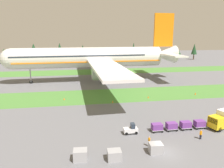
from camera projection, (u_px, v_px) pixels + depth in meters
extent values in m
plane|color=slate|center=(166.00, 152.00, 33.23)|extent=(400.00, 400.00, 0.00)
cube|color=#4C8438|center=(122.00, 95.00, 64.78)|extent=(320.00, 15.19, 0.01)
cube|color=#4C8438|center=(104.00, 71.00, 105.49)|extent=(320.00, 15.19, 0.01)
cylinder|color=silver|center=(89.00, 57.00, 81.71)|extent=(55.73, 9.03, 7.55)
sphere|color=silver|center=(11.00, 59.00, 76.52)|extent=(7.40, 7.40, 7.40)
cone|color=silver|center=(164.00, 54.00, 87.28)|extent=(9.67, 7.42, 7.17)
cube|color=orange|center=(89.00, 61.00, 82.01)|extent=(54.38, 9.15, 0.36)
cube|color=#283342|center=(80.00, 55.00, 80.87)|extent=(48.96, 8.93, 0.44)
cube|color=silver|center=(108.00, 68.00, 61.10)|extent=(9.80, 37.48, 0.68)
cylinder|color=#A3A3A8|center=(101.00, 73.00, 66.76)|extent=(5.53, 4.29, 4.15)
cube|color=silver|center=(92.00, 54.00, 103.93)|extent=(9.80, 37.48, 0.68)
cylinder|color=#A3A3A8|center=(90.00, 61.00, 98.90)|extent=(5.53, 4.29, 4.15)
cube|color=silver|center=(173.00, 55.00, 78.39)|extent=(5.29, 13.67, 0.48)
cube|color=silver|center=(154.00, 51.00, 95.67)|extent=(5.29, 13.67, 0.48)
cube|color=orange|center=(164.00, 30.00, 84.98)|extent=(7.94, 1.03, 12.83)
cylinder|color=#A3A3A8|center=(30.00, 72.00, 78.77)|extent=(0.44, 0.44, 7.51)
cylinder|color=black|center=(31.00, 82.00, 79.62)|extent=(1.21, 0.45, 1.20)
cylinder|color=#A3A3A8|center=(102.00, 71.00, 79.28)|extent=(0.44, 0.44, 7.26)
cylinder|color=black|center=(102.00, 81.00, 80.10)|extent=(1.72, 0.64, 1.70)
cylinder|color=#A3A3A8|center=(99.00, 68.00, 87.94)|extent=(0.44, 0.44, 7.26)
cylinder|color=black|center=(99.00, 76.00, 88.76)|extent=(1.72, 0.64, 1.70)
cube|color=silver|center=(131.00, 130.00, 39.43)|extent=(2.61, 1.32, 0.77)
cube|color=#283342|center=(133.00, 126.00, 39.31)|extent=(0.71, 1.10, 0.90)
cylinder|color=black|center=(126.00, 134.00, 38.84)|extent=(0.60, 0.20, 0.60)
cylinder|color=black|center=(125.00, 131.00, 39.90)|extent=(0.60, 0.20, 0.60)
cylinder|color=black|center=(136.00, 133.00, 39.15)|extent=(0.60, 0.20, 0.60)
cylinder|color=black|center=(134.00, 130.00, 40.20)|extent=(0.60, 0.20, 0.60)
cube|color=#A3A3A8|center=(157.00, 129.00, 40.36)|extent=(2.21, 1.52, 0.10)
cube|color=#70388E|center=(157.00, 126.00, 40.22)|extent=(1.95, 1.33, 1.10)
cylinder|color=black|center=(154.00, 132.00, 39.60)|extent=(0.40, 0.12, 0.40)
cylinder|color=black|center=(151.00, 129.00, 40.92)|extent=(0.40, 0.12, 0.40)
cylinder|color=black|center=(162.00, 132.00, 39.88)|extent=(0.40, 0.12, 0.40)
cylinder|color=black|center=(160.00, 129.00, 41.21)|extent=(0.40, 0.12, 0.40)
cube|color=#A3A3A8|center=(171.00, 128.00, 40.85)|extent=(2.21, 1.52, 0.10)
cube|color=#70388E|center=(171.00, 125.00, 40.71)|extent=(1.95, 1.33, 1.10)
cylinder|color=black|center=(169.00, 131.00, 40.09)|extent=(0.40, 0.12, 0.40)
cylinder|color=black|center=(166.00, 128.00, 41.41)|extent=(0.40, 0.12, 0.40)
cylinder|color=black|center=(177.00, 130.00, 40.37)|extent=(0.40, 0.12, 0.40)
cylinder|color=black|center=(174.00, 127.00, 41.69)|extent=(0.40, 0.12, 0.40)
cube|color=#A3A3A8|center=(185.00, 127.00, 41.33)|extent=(2.21, 1.52, 0.10)
cube|color=#70388E|center=(186.00, 124.00, 41.20)|extent=(1.95, 1.33, 1.10)
cylinder|color=black|center=(183.00, 130.00, 40.58)|extent=(0.40, 0.12, 0.40)
cylinder|color=black|center=(180.00, 127.00, 41.90)|extent=(0.40, 0.12, 0.40)
cylinder|color=black|center=(191.00, 129.00, 40.86)|extent=(0.40, 0.12, 0.40)
cylinder|color=black|center=(187.00, 126.00, 42.18)|extent=(0.40, 0.12, 0.40)
cube|color=#A3A3A8|center=(199.00, 126.00, 41.82)|extent=(2.21, 1.52, 0.10)
cube|color=#70388E|center=(199.00, 123.00, 41.69)|extent=(1.95, 1.33, 1.10)
cylinder|color=black|center=(197.00, 129.00, 41.06)|extent=(0.40, 0.12, 0.40)
cylinder|color=black|center=(193.00, 126.00, 42.39)|extent=(0.40, 0.12, 0.40)
cylinder|color=black|center=(205.00, 128.00, 41.35)|extent=(0.40, 0.12, 0.40)
cylinder|color=black|center=(201.00, 125.00, 42.67)|extent=(0.40, 0.12, 0.40)
cube|color=yellow|center=(216.00, 122.00, 40.81)|extent=(2.74, 2.81, 2.20)
cube|color=#283342|center=(213.00, 121.00, 40.27)|extent=(0.64, 2.01, 0.97)
cylinder|color=black|center=(219.00, 130.00, 40.09)|extent=(1.01, 0.55, 0.96)
cylinder|color=black|center=(211.00, 126.00, 41.85)|extent=(1.01, 0.55, 0.96)
cylinder|color=black|center=(201.00, 137.00, 37.43)|extent=(0.18, 0.18, 0.85)
cylinder|color=black|center=(200.00, 137.00, 37.35)|extent=(0.18, 0.18, 0.85)
cylinder|color=orange|center=(201.00, 133.00, 37.22)|extent=(0.36, 0.36, 0.62)
sphere|color=tan|center=(201.00, 130.00, 37.12)|extent=(0.24, 0.24, 0.24)
cylinder|color=orange|center=(202.00, 133.00, 37.32)|extent=(0.10, 0.10, 0.58)
cylinder|color=orange|center=(200.00, 133.00, 37.15)|extent=(0.10, 0.10, 0.58)
cylinder|color=black|center=(149.00, 144.00, 35.04)|extent=(0.18, 0.18, 0.85)
cylinder|color=black|center=(149.00, 144.00, 34.83)|extent=(0.18, 0.18, 0.85)
cylinder|color=orange|center=(149.00, 140.00, 34.77)|extent=(0.36, 0.36, 0.62)
sphere|color=tan|center=(149.00, 137.00, 34.67)|extent=(0.24, 0.24, 0.24)
cylinder|color=orange|center=(149.00, 139.00, 35.00)|extent=(0.10, 0.10, 0.58)
cylinder|color=orange|center=(150.00, 141.00, 34.56)|extent=(0.10, 0.10, 0.58)
cube|color=#A3A3A8|center=(80.00, 155.00, 31.06)|extent=(2.10, 1.73, 1.64)
cube|color=#A3A3A8|center=(114.00, 155.00, 31.14)|extent=(2.03, 1.64, 1.51)
cube|color=#A3A3A8|center=(156.00, 148.00, 32.98)|extent=(2.08, 1.70, 1.57)
cone|color=orange|center=(195.00, 94.00, 64.93)|extent=(0.44, 0.44, 0.69)
cone|color=orange|center=(64.00, 99.00, 59.88)|extent=(0.44, 0.44, 0.51)
cone|color=orange|center=(148.00, 97.00, 61.60)|extent=(0.44, 0.44, 0.55)
cone|color=orange|center=(113.00, 102.00, 57.45)|extent=(0.44, 0.44, 0.55)
cylinder|color=#4C3823|center=(5.00, 61.00, 133.56)|extent=(0.70, 0.70, 3.56)
cone|color=#1E4223|center=(4.00, 53.00, 132.54)|extent=(6.38, 6.38, 5.47)
cylinder|color=#4C3823|center=(35.00, 60.00, 137.56)|extent=(0.70, 0.70, 3.64)
cone|color=#1E4223|center=(34.00, 50.00, 136.18)|extent=(6.01, 6.01, 8.58)
cylinder|color=#4C3823|center=(60.00, 60.00, 139.70)|extent=(0.70, 0.70, 3.56)
cone|color=#1E4223|center=(60.00, 50.00, 138.28)|extent=(4.95, 4.95, 8.97)
cylinder|color=#4C3823|center=(83.00, 60.00, 141.82)|extent=(0.70, 0.70, 2.61)
cone|color=#1E4223|center=(83.00, 51.00, 140.57)|extent=(5.25, 5.25, 8.43)
cylinder|color=#4C3823|center=(105.00, 59.00, 147.24)|extent=(0.70, 0.70, 3.17)
cone|color=#1E4223|center=(105.00, 52.00, 146.30)|extent=(5.30, 5.30, 5.12)
cylinder|color=#4C3823|center=(133.00, 58.00, 147.24)|extent=(0.70, 0.70, 3.99)
cone|color=#1E4223|center=(134.00, 49.00, 145.84)|extent=(3.65, 3.65, 8.38)
cylinder|color=#4C3823|center=(155.00, 58.00, 150.89)|extent=(0.70, 0.70, 3.28)
cone|color=#1E4223|center=(155.00, 51.00, 149.77)|extent=(3.85, 3.85, 6.57)
cylinder|color=#4C3823|center=(177.00, 57.00, 152.20)|extent=(0.70, 0.70, 3.94)
cone|color=#1E4223|center=(177.00, 51.00, 151.17)|extent=(5.71, 5.71, 5.19)
cylinder|color=#4C3823|center=(194.00, 57.00, 154.81)|extent=(0.70, 0.70, 3.82)
cone|color=#1E4223|center=(194.00, 49.00, 153.54)|extent=(4.05, 4.05, 7.42)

